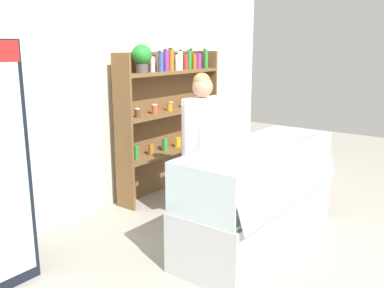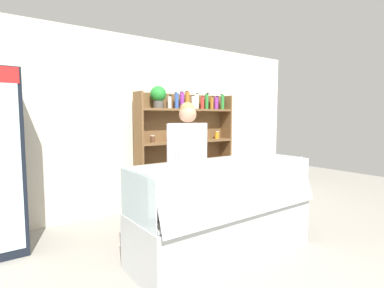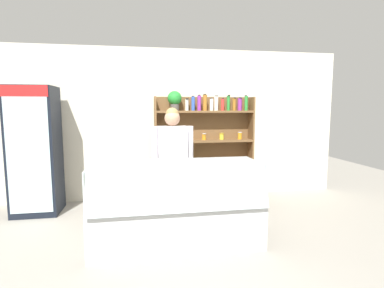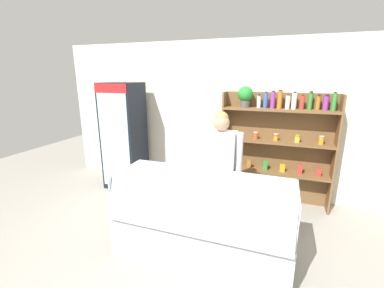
# 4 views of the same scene
# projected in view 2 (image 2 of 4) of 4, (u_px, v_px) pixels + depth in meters

# --- Properties ---
(ground_plane) EXTENTS (12.00, 12.00, 0.00)m
(ground_plane) POSITION_uv_depth(u_px,v_px,m) (226.00, 261.00, 3.08)
(ground_plane) COLOR gray
(back_wall) EXTENTS (6.80, 0.10, 2.70)m
(back_wall) POSITION_uv_depth(u_px,v_px,m) (134.00, 125.00, 4.68)
(back_wall) COLOR silver
(back_wall) RESTS_ON ground
(shelving_unit) EXTENTS (1.75, 0.29, 1.94)m
(shelving_unit) POSITION_uv_depth(u_px,v_px,m) (183.00, 140.00, 4.92)
(shelving_unit) COLOR brown
(shelving_unit) RESTS_ON ground
(deli_display_case) EXTENTS (2.02, 0.78, 1.01)m
(deli_display_case) POSITION_uv_depth(u_px,v_px,m) (223.00, 226.00, 3.19)
(deli_display_case) COLOR silver
(deli_display_case) RESTS_ON ground
(shop_clerk) EXTENTS (0.59, 0.25, 1.66)m
(shop_clerk) POSITION_uv_depth(u_px,v_px,m) (188.00, 157.00, 3.72)
(shop_clerk) COLOR #383D51
(shop_clerk) RESTS_ON ground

